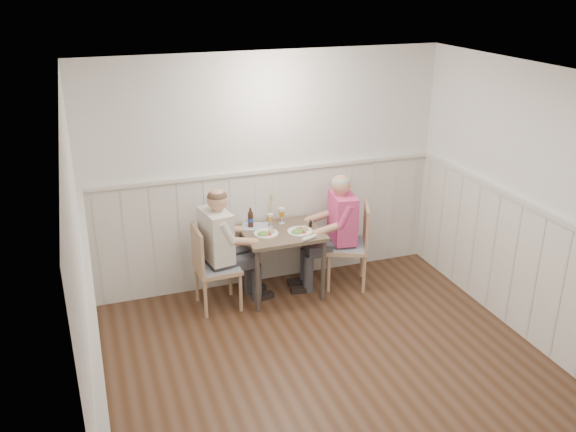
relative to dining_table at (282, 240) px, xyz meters
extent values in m
plane|color=#432817|center=(-0.03, -1.84, -0.64)|extent=(4.50, 4.50, 0.00)
cube|color=white|center=(-0.03, 0.41, 0.66)|extent=(4.00, 0.04, 2.60)
cube|color=white|center=(-2.03, -1.84, 0.66)|extent=(0.04, 4.50, 2.60)
cube|color=white|center=(1.97, -1.84, 0.66)|extent=(0.04, 4.50, 2.60)
cube|color=white|center=(-0.03, -1.84, 1.95)|extent=(4.00, 4.50, 0.02)
cube|color=silver|center=(-0.03, 0.39, 0.01)|extent=(3.98, 0.03, 1.30)
cube|color=silver|center=(-2.01, -1.84, 0.01)|extent=(0.03, 4.48, 1.30)
cube|color=silver|center=(1.96, -1.84, 0.01)|extent=(0.03, 4.48, 1.30)
cube|color=silver|center=(-0.03, 0.38, 0.68)|extent=(3.98, 0.06, 0.04)
cube|color=silver|center=(-2.00, -1.84, 0.68)|extent=(0.06, 4.48, 0.04)
cube|color=silver|center=(1.94, -1.84, 0.68)|extent=(0.06, 4.48, 0.04)
cube|color=brown|center=(0.00, 0.00, 0.09)|extent=(0.84, 0.70, 0.04)
cylinder|color=#3F3833|center=(-0.37, -0.30, -0.29)|extent=(0.05, 0.05, 0.71)
cylinder|color=#3F3833|center=(-0.37, 0.30, -0.29)|extent=(0.05, 0.05, 0.71)
cylinder|color=#3F3833|center=(0.37, -0.30, -0.29)|extent=(0.05, 0.05, 0.71)
cylinder|color=#3F3833|center=(0.37, 0.30, -0.29)|extent=(0.05, 0.05, 0.71)
cube|color=tan|center=(0.75, -0.04, -0.17)|extent=(0.60, 0.60, 0.04)
cube|color=#6F8CBB|center=(0.75, -0.04, -0.14)|extent=(0.54, 0.54, 0.03)
cube|color=tan|center=(0.94, -0.12, 0.09)|extent=(0.21, 0.43, 0.48)
cylinder|color=tan|center=(0.86, -0.30, -0.42)|extent=(0.04, 0.04, 0.45)
cylinder|color=tan|center=(0.50, -0.15, -0.42)|extent=(0.04, 0.04, 0.45)
cylinder|color=tan|center=(1.01, 0.06, -0.42)|extent=(0.04, 0.04, 0.45)
cylinder|color=tan|center=(0.65, 0.21, -0.42)|extent=(0.04, 0.04, 0.45)
cube|color=tan|center=(-0.73, -0.05, -0.19)|extent=(0.46, 0.46, 0.04)
cube|color=#6F8CBB|center=(-0.73, -0.05, -0.16)|extent=(0.41, 0.41, 0.03)
cube|color=tan|center=(-0.93, -0.06, 0.06)|extent=(0.05, 0.44, 0.46)
cylinder|color=tan|center=(-0.93, 0.13, -0.43)|extent=(0.04, 0.04, 0.43)
cylinder|color=tan|center=(-0.55, 0.15, -0.43)|extent=(0.04, 0.04, 0.43)
cylinder|color=tan|center=(-0.91, -0.25, -0.43)|extent=(0.04, 0.04, 0.43)
cylinder|color=tan|center=(-0.54, -0.23, -0.43)|extent=(0.04, 0.04, 0.43)
cube|color=#3F3F47|center=(0.68, -0.03, -0.42)|extent=(0.48, 0.44, 0.44)
cube|color=#3F3F47|center=(0.49, 0.00, -0.15)|extent=(0.45, 0.40, 0.13)
cube|color=#F3508D|center=(0.68, -0.03, 0.18)|extent=(0.29, 0.46, 0.54)
sphere|color=tan|center=(0.68, -0.03, 0.57)|extent=(0.21, 0.21, 0.21)
sphere|color=#A5A5A0|center=(0.68, -0.03, 0.60)|extent=(0.20, 0.20, 0.20)
cube|color=black|center=(0.33, 0.02, 0.19)|extent=(0.02, 0.07, 0.13)
cube|color=#3F3F47|center=(-0.71, -0.05, -0.42)|extent=(0.49, 0.46, 0.44)
cube|color=#3F3F47|center=(-0.52, -0.02, -0.14)|extent=(0.46, 0.42, 0.13)
cube|color=white|center=(-0.71, -0.05, 0.18)|extent=(0.30, 0.46, 0.54)
sphere|color=tan|center=(-0.71, -0.05, 0.57)|extent=(0.22, 0.22, 0.22)
sphere|color=#4C3828|center=(-0.71, -0.05, 0.60)|extent=(0.21, 0.21, 0.21)
cylinder|color=white|center=(0.17, -0.10, 0.12)|extent=(0.27, 0.27, 0.02)
ellipsoid|color=#3F722D|center=(0.13, -0.13, 0.15)|extent=(0.13, 0.11, 0.05)
sphere|color=tan|center=(0.23, -0.09, 0.14)|extent=(0.04, 0.04, 0.04)
cube|color=#995F4E|center=(0.19, -0.04, 0.13)|extent=(0.08, 0.05, 0.01)
cylinder|color=white|center=(0.25, -0.04, 0.14)|extent=(0.06, 0.06, 0.03)
cylinder|color=white|center=(-0.19, -0.03, 0.12)|extent=(0.26, 0.26, 0.02)
ellipsoid|color=#3F722D|center=(-0.23, -0.06, 0.15)|extent=(0.13, 0.11, 0.05)
sphere|color=tan|center=(-0.13, -0.02, 0.14)|extent=(0.03, 0.03, 0.03)
cylinder|color=silver|center=(0.07, 0.20, 0.11)|extent=(0.06, 0.06, 0.01)
cylinder|color=silver|center=(0.07, 0.20, 0.15)|extent=(0.01, 0.01, 0.08)
cone|color=orange|center=(0.07, 0.20, 0.22)|extent=(0.07, 0.07, 0.07)
cylinder|color=silver|center=(0.07, 0.20, 0.27)|extent=(0.07, 0.07, 0.03)
cylinder|color=silver|center=(-0.08, 0.15, 0.11)|extent=(0.05, 0.05, 0.01)
cylinder|color=silver|center=(-0.08, 0.15, 0.15)|extent=(0.01, 0.01, 0.07)
cone|color=orange|center=(-0.08, 0.15, 0.21)|extent=(0.06, 0.06, 0.06)
cylinder|color=silver|center=(-0.08, 0.15, 0.25)|extent=(0.06, 0.06, 0.03)
cylinder|color=#311B12|center=(-0.28, 0.22, 0.19)|extent=(0.06, 0.06, 0.16)
cone|color=#311B12|center=(-0.28, 0.22, 0.29)|extent=(0.06, 0.06, 0.04)
cylinder|color=#311B12|center=(-0.28, 0.22, 0.31)|extent=(0.02, 0.02, 0.03)
cylinder|color=#283C98|center=(-0.28, 0.22, 0.19)|extent=(0.06, 0.06, 0.04)
cylinder|color=white|center=(0.19, -0.31, 0.13)|extent=(0.19, 0.10, 0.04)
cylinder|color=silver|center=(-0.03, 0.31, 0.14)|extent=(0.04, 0.04, 0.07)
cylinder|color=#D4C47C|center=(-0.03, 0.31, 0.27)|extent=(0.02, 0.02, 0.23)
cone|color=#D4C47C|center=(-0.03, 0.31, 0.41)|extent=(0.03, 0.03, 0.08)
cube|color=#6F8CBB|center=(-0.23, 0.22, 0.11)|extent=(0.34, 0.31, 0.01)
camera|label=1|loc=(-1.93, -5.69, 2.70)|focal=38.00mm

